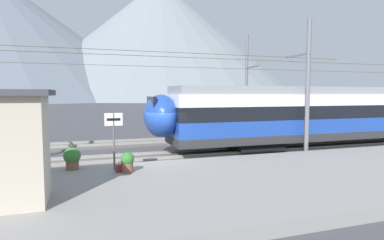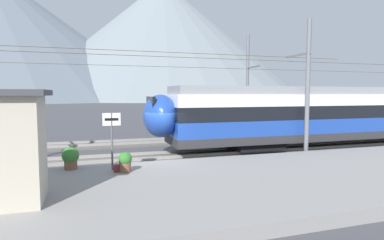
# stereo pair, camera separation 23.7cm
# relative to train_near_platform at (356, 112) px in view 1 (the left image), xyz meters

# --- Properties ---
(ground_plane) EXTENTS (400.00, 400.00, 0.00)m
(ground_plane) POSITION_rel_train_near_platform_xyz_m (-13.39, -1.52, -2.23)
(ground_plane) COLOR #424247
(platform_slab) EXTENTS (120.00, 7.81, 0.39)m
(platform_slab) POSITION_rel_train_near_platform_xyz_m (-13.39, -6.18, -2.03)
(platform_slab) COLOR gray
(platform_slab) RESTS_ON ground
(track_near) EXTENTS (120.00, 3.00, 0.28)m
(track_near) POSITION_rel_train_near_platform_xyz_m (-13.39, -0.00, -2.16)
(track_near) COLOR #5B5651
(track_near) RESTS_ON ground
(track_far) EXTENTS (120.00, 3.00, 0.28)m
(track_far) POSITION_rel_train_near_platform_xyz_m (-13.39, 5.41, -2.16)
(track_far) COLOR #5B5651
(track_far) RESTS_ON ground
(train_near_platform) EXTENTS (27.56, 2.99, 4.27)m
(train_near_platform) POSITION_rel_train_near_platform_xyz_m (0.00, 0.00, 0.00)
(train_near_platform) COLOR #2D2D30
(train_near_platform) RESTS_ON track_near
(catenary_mast_mid) EXTENTS (41.00, 2.18, 7.44)m
(catenary_mast_mid) POSITION_rel_train_near_platform_xyz_m (-5.32, -1.74, 1.66)
(catenary_mast_mid) COLOR slate
(catenary_mast_mid) RESTS_ON ground
(catenary_mast_far_side) EXTENTS (41.00, 2.12, 8.24)m
(catenary_mast_far_side) POSITION_rel_train_near_platform_xyz_m (-4.16, 7.11, 2.01)
(catenary_mast_far_side) COLOR slate
(catenary_mast_far_side) RESTS_ON ground
(platform_sign) EXTENTS (0.70, 0.08, 2.28)m
(platform_sign) POSITION_rel_train_near_platform_xyz_m (-15.74, -3.48, -0.16)
(platform_sign) COLOR #59595B
(platform_sign) RESTS_ON platform_slab
(handbag_near_sign) EXTENTS (0.32, 0.18, 0.42)m
(handbag_near_sign) POSITION_rel_train_near_platform_xyz_m (-15.56, -3.89, -1.69)
(handbag_near_sign) COLOR maroon
(handbag_near_sign) RESTS_ON platform_slab
(potted_plant_platform_edge) EXTENTS (0.68, 0.68, 0.90)m
(potted_plant_platform_edge) POSITION_rel_train_near_platform_xyz_m (-17.33, -2.82, -1.33)
(potted_plant_platform_edge) COLOR brown
(potted_plant_platform_edge) RESTS_ON platform_slab
(potted_plant_by_shelter) EXTENTS (0.52, 0.52, 0.79)m
(potted_plant_by_shelter) POSITION_rel_train_near_platform_xyz_m (-15.29, -4.00, -1.40)
(potted_plant_by_shelter) COLOR brown
(potted_plant_by_shelter) RESTS_ON platform_slab
(mountain_central_peak) EXTENTS (175.68, 175.68, 75.23)m
(mountain_central_peak) POSITION_rel_train_near_platform_xyz_m (30.36, 188.68, 35.39)
(mountain_central_peak) COLOR slate
(mountain_central_peak) RESTS_ON ground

